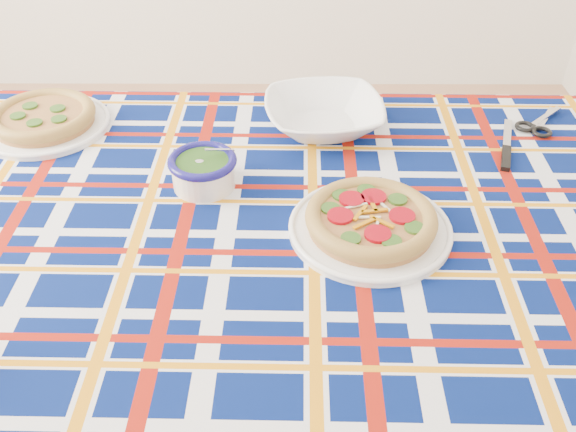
{
  "coord_description": "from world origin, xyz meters",
  "views": [
    {
      "loc": [
        0.5,
        -1.24,
        1.58
      ],
      "look_at": [
        0.5,
        -0.26,
        0.82
      ],
      "focal_mm": 40.0,
      "sensor_mm": 36.0,
      "label": 1
    }
  ],
  "objects_px": {
    "main_focaccia_plate": "(371,219)",
    "pesto_bowl": "(203,169)",
    "serving_bowl": "(324,115)",
    "dining_table": "(271,249)"
  },
  "relations": [
    {
      "from": "pesto_bowl",
      "to": "serving_bowl",
      "type": "xyz_separation_m",
      "value": [
        0.26,
        0.25,
        -0.01
      ]
    },
    {
      "from": "serving_bowl",
      "to": "dining_table",
      "type": "bearing_deg",
      "value": -108.33
    },
    {
      "from": "main_focaccia_plate",
      "to": "dining_table",
      "type": "bearing_deg",
      "value": 167.13
    },
    {
      "from": "main_focaccia_plate",
      "to": "pesto_bowl",
      "type": "distance_m",
      "value": 0.37
    },
    {
      "from": "pesto_bowl",
      "to": "serving_bowl",
      "type": "bearing_deg",
      "value": 43.29
    },
    {
      "from": "main_focaccia_plate",
      "to": "pesto_bowl",
      "type": "xyz_separation_m",
      "value": [
        -0.34,
        0.15,
        0.01
      ]
    },
    {
      "from": "main_focaccia_plate",
      "to": "serving_bowl",
      "type": "relative_size",
      "value": 1.14
    },
    {
      "from": "main_focaccia_plate",
      "to": "pesto_bowl",
      "type": "relative_size",
      "value": 2.24
    },
    {
      "from": "main_focaccia_plate",
      "to": "serving_bowl",
      "type": "height_order",
      "value": "serving_bowl"
    },
    {
      "from": "main_focaccia_plate",
      "to": "serving_bowl",
      "type": "bearing_deg",
      "value": 100.37
    }
  ]
}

